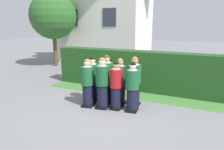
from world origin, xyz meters
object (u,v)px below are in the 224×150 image
Objects in this scene: student_in_red_blazer at (116,87)px; student_rear_row_2 at (120,83)px; student_front_row_0 at (88,84)px; student_front_row_3 at (132,88)px; student_rear_row_3 at (134,83)px; student_rear_row_1 at (107,80)px; student_front_row_1 at (102,84)px; student_rear_row_0 at (93,80)px.

student_rear_row_2 is at bearing 95.61° from student_in_red_blazer.
student_front_row_0 is 0.95m from student_in_red_blazer.
student_front_row_3 is 0.95× the size of student_rear_row_3.
student_rear_row_2 reaches higher than student_front_row_3.
student_rear_row_2 reaches higher than student_in_red_blazer.
student_front_row_3 is at bearing -17.51° from student_rear_row_1.
student_front_row_1 reaches higher than student_front_row_0.
student_rear_row_2 is (0.99, 0.12, -0.00)m from student_rear_row_0.
student_front_row_3 is at bearing 9.28° from student_front_row_1.
student_rear_row_0 is 0.95× the size of student_rear_row_1.
student_rear_row_3 is at bearing 14.56° from student_rear_row_2.
student_in_red_blazer is 0.65m from student_rear_row_1.
student_rear_row_2 is (0.49, 0.03, -0.05)m from student_rear_row_1.
student_rear_row_2 is 0.96× the size of student_rear_row_3.
student_rear_row_0 reaches higher than student_in_red_blazer.
student_rear_row_1 reaches higher than student_front_row_1.
student_front_row_3 is 1.11m from student_rear_row_1.
student_front_row_0 is 0.51m from student_front_row_1.
student_front_row_1 is at bearing -165.27° from student_in_red_blazer.
student_front_row_1 is 0.98m from student_front_row_3.
student_front_row_0 reaches higher than student_front_row_3.
student_front_row_1 is at bearing -170.72° from student_front_row_3.
student_rear_row_0 reaches higher than student_front_row_3.
student_front_row_0 is 1.02× the size of student_in_red_blazer.
student_front_row_1 is 0.72m from student_rear_row_0.
student_front_row_1 is 0.66m from student_rear_row_2.
student_front_row_1 is at bearing -79.06° from student_rear_row_1.
student_front_row_3 is 0.99× the size of student_rear_row_0.
student_rear_row_0 is (-1.56, 0.25, 0.01)m from student_front_row_3.
student_rear_row_1 is 0.49m from student_rear_row_2.
student_front_row_1 is (0.50, 0.08, 0.03)m from student_front_row_0.
student_front_row_1 is 1.07m from student_rear_row_3.
student_rear_row_1 is 0.96m from student_rear_row_3.
student_rear_row_2 is 0.48m from student_rear_row_3.
student_rear_row_0 is at bearing -170.56° from student_rear_row_3.
student_rear_row_0 is at bearing -173.00° from student_rear_row_2.
student_front_row_1 is 1.05× the size of student_rear_row_2.
student_rear_row_2 is at bearing 147.22° from student_front_row_3.
student_rear_row_0 is (-0.10, 0.49, -0.00)m from student_front_row_0.
student_rear_row_3 reaches higher than student_front_row_0.
student_front_row_0 is at bearing -168.05° from student_in_red_blazer.
student_front_row_0 is 1.08m from student_rear_row_2.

